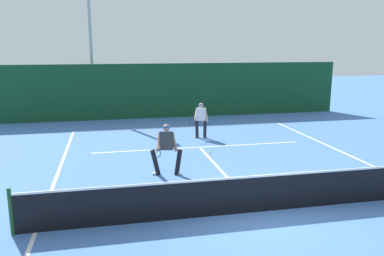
# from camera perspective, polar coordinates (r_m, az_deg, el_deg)

# --- Properties ---
(ground_plane) EXTENTS (80.00, 80.00, 0.00)m
(ground_plane) POSITION_cam_1_polar(r_m,az_deg,el_deg) (10.23, 9.73, -11.97)
(ground_plane) COLOR #4874BB
(court_line_baseline_far) EXTENTS (10.68, 0.10, 0.01)m
(court_line_baseline_far) POSITION_cam_1_polar(r_m,az_deg,el_deg) (20.11, -1.61, 0.14)
(court_line_baseline_far) COLOR white
(court_line_baseline_far) RESTS_ON ground_plane
(court_line_sideline_left) EXTENTS (0.10, 21.42, 0.01)m
(court_line_sideline_left) POSITION_cam_1_polar(r_m,az_deg,el_deg) (9.73, -21.94, -13.98)
(court_line_sideline_left) COLOR white
(court_line_sideline_left) RESTS_ON ground_plane
(court_line_service) EXTENTS (8.71, 0.10, 0.01)m
(court_line_service) POSITION_cam_1_polar(r_m,az_deg,el_deg) (16.14, 1.11, -2.82)
(court_line_service) COLOR white
(court_line_service) RESTS_ON ground_plane
(court_line_centre) EXTENTS (0.10, 6.40, 0.01)m
(court_line_centre) POSITION_cam_1_polar(r_m,az_deg,el_deg) (13.05, 4.50, -6.48)
(court_line_centre) COLOR white
(court_line_centre) RESTS_ON ground_plane
(tennis_net) EXTENTS (11.70, 0.09, 1.09)m
(tennis_net) POSITION_cam_1_polar(r_m,az_deg,el_deg) (10.04, 9.84, -9.36)
(tennis_net) COLOR #1E4723
(tennis_net) RESTS_ON ground_plane
(player_near) EXTENTS (1.06, 0.88, 1.69)m
(player_near) POSITION_cam_1_polar(r_m,az_deg,el_deg) (12.53, -3.75, -2.82)
(player_near) COLOR black
(player_near) RESTS_ON ground_plane
(player_far) EXTENTS (0.96, 0.83, 1.61)m
(player_far) POSITION_cam_1_polar(r_m,az_deg,el_deg) (17.58, 1.29, 1.34)
(player_far) COLOR black
(player_far) RESTS_ON ground_plane
(tennis_ball) EXTENTS (0.07, 0.07, 0.07)m
(tennis_ball) POSITION_cam_1_polar(r_m,az_deg,el_deg) (15.32, 2.65, -3.53)
(tennis_ball) COLOR #D1E033
(tennis_ball) RESTS_ON ground_plane
(back_fence_windscreen) EXTENTS (20.49, 0.12, 3.13)m
(back_fence_windscreen) POSITION_cam_1_polar(r_m,az_deg,el_deg) (22.73, -3.01, 5.48)
(back_fence_windscreen) COLOR #134124
(back_fence_windscreen) RESTS_ON ground_plane
(light_pole) EXTENTS (0.55, 0.44, 8.68)m
(light_pole) POSITION_cam_1_polar(r_m,az_deg,el_deg) (23.96, -14.71, 14.21)
(light_pole) COLOR #9EA39E
(light_pole) RESTS_ON ground_plane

